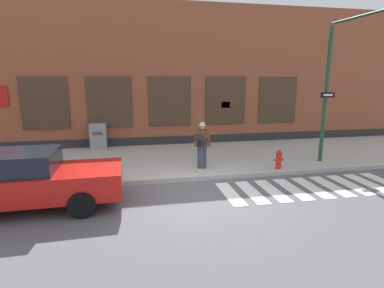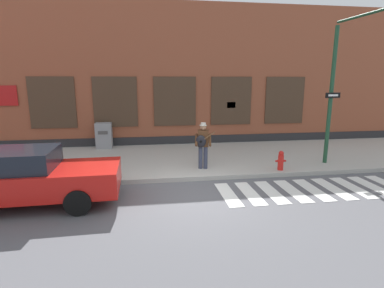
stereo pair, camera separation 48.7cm
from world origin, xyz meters
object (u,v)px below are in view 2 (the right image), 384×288
(fire_hydrant, at_px, (281,161))
(utility_box, at_px, (104,135))
(traffic_light, at_px, (356,65))
(busker, at_px, (203,143))
(red_car, at_px, (28,177))

(fire_hydrant, bearing_deg, utility_box, 145.69)
(traffic_light, xyz_separation_m, fire_hydrant, (-2.21, 0.45, -3.28))
(utility_box, relative_size, fire_hydrant, 1.71)
(traffic_light, xyz_separation_m, utility_box, (-8.92, 5.03, -3.03))
(traffic_light, bearing_deg, busker, 168.40)
(fire_hydrant, bearing_deg, traffic_light, -11.50)
(red_car, xyz_separation_m, traffic_light, (10.03, 1.13, 3.01))
(traffic_light, distance_m, utility_box, 10.68)
(red_car, height_order, busker, busker)
(busker, bearing_deg, traffic_light, -11.60)
(red_car, distance_m, utility_box, 6.26)
(red_car, xyz_separation_m, busker, (5.10, 2.15, 0.33))
(busker, xyz_separation_m, utility_box, (-3.99, 4.02, -0.35))
(busker, relative_size, utility_box, 1.40)
(red_car, distance_m, traffic_light, 10.53)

